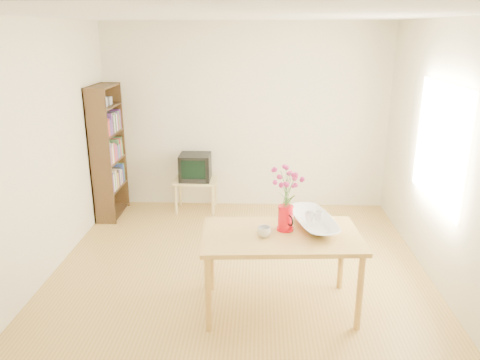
{
  "coord_description": "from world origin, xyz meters",
  "views": [
    {
      "loc": [
        0.19,
        -4.3,
        2.48
      ],
      "look_at": [
        0.0,
        0.3,
        1.0
      ],
      "focal_mm": 35.0,
      "sensor_mm": 36.0,
      "label": 1
    }
  ],
  "objects_px": {
    "table": "(281,242)",
    "mug": "(264,232)",
    "television": "(195,166)",
    "pitcher": "(285,219)",
    "bowl": "(314,201)"
  },
  "relations": [
    {
      "from": "table",
      "to": "mug",
      "type": "xyz_separation_m",
      "value": [
        -0.15,
        -0.06,
        0.13
      ]
    },
    {
      "from": "mug",
      "to": "television",
      "type": "bearing_deg",
      "value": -77.2
    },
    {
      "from": "television",
      "to": "pitcher",
      "type": "bearing_deg",
      "value": -64.44
    },
    {
      "from": "table",
      "to": "bowl",
      "type": "relative_size",
      "value": 2.83
    },
    {
      "from": "bowl",
      "to": "television",
      "type": "distance_m",
      "value": 2.67
    },
    {
      "from": "mug",
      "to": "television",
      "type": "relative_size",
      "value": 0.28
    },
    {
      "from": "pitcher",
      "to": "mug",
      "type": "relative_size",
      "value": 1.99
    },
    {
      "from": "table",
      "to": "television",
      "type": "relative_size",
      "value": 3.42
    },
    {
      "from": "table",
      "to": "pitcher",
      "type": "xyz_separation_m",
      "value": [
        0.04,
        0.1,
        0.19
      ]
    },
    {
      "from": "table",
      "to": "television",
      "type": "bearing_deg",
      "value": 110.53
    },
    {
      "from": "mug",
      "to": "television",
      "type": "xyz_separation_m",
      "value": [
        -0.95,
        2.52,
        -0.15
      ]
    },
    {
      "from": "pitcher",
      "to": "bowl",
      "type": "height_order",
      "value": "bowl"
    },
    {
      "from": "pitcher",
      "to": "bowl",
      "type": "bearing_deg",
      "value": -3.21
    },
    {
      "from": "mug",
      "to": "television",
      "type": "height_order",
      "value": "mug"
    },
    {
      "from": "pitcher",
      "to": "mug",
      "type": "distance_m",
      "value": 0.25
    }
  ]
}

